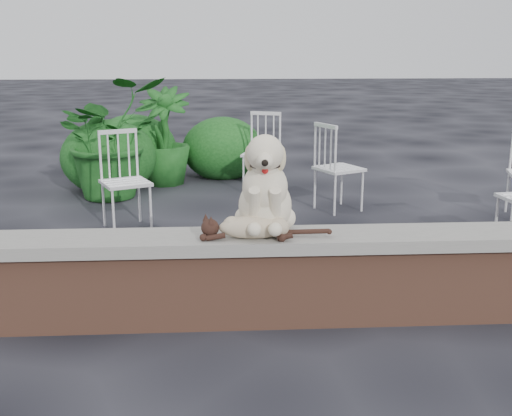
{
  "coord_description": "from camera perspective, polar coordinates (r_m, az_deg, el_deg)",
  "views": [
    {
      "loc": [
        -0.79,
        -3.74,
        1.73
      ],
      "look_at": [
        -0.55,
        0.2,
        0.7
      ],
      "focal_mm": 44.09,
      "sensor_mm": 36.0,
      "label": 1
    }
  ],
  "objects": [
    {
      "name": "ground",
      "position": [
        4.2,
        7.85,
        -9.87
      ],
      "size": [
        60.0,
        60.0,
        0.0
      ],
      "primitive_type": "plane",
      "color": "black",
      "rests_on": "ground"
    },
    {
      "name": "brick_wall",
      "position": [
        4.1,
        7.97,
        -6.68
      ],
      "size": [
        6.0,
        0.3,
        0.5
      ],
      "primitive_type": "cube",
      "color": "brown",
      "rests_on": "ground"
    },
    {
      "name": "capstone",
      "position": [
        4.01,
        8.12,
        -2.81
      ],
      "size": [
        6.2,
        0.4,
        0.08
      ],
      "primitive_type": "cube",
      "color": "slate",
      "rests_on": "brick_wall"
    },
    {
      "name": "dog",
      "position": [
        3.92,
        0.84,
        2.44
      ],
      "size": [
        0.47,
        0.59,
        0.65
      ],
      "primitive_type": null,
      "rotation": [
        0.0,
        0.0,
        -0.08
      ],
      "color": "beige",
      "rests_on": "capstone"
    },
    {
      "name": "cat",
      "position": [
        3.83,
        -0.2,
        -1.61
      ],
      "size": [
        0.96,
        0.3,
        0.16
      ],
      "primitive_type": null,
      "rotation": [
        0.0,
        0.0,
        -0.08
      ],
      "color": "tan",
      "rests_on": "capstone"
    },
    {
      "name": "chair_b",
      "position": [
        7.62,
        0.53,
        5.07
      ],
      "size": [
        0.71,
        0.71,
        0.94
      ],
      "primitive_type": null,
      "rotation": [
        0.0,
        0.0,
        -0.32
      ],
      "color": "white",
      "rests_on": "ground"
    },
    {
      "name": "chair_e",
      "position": [
        6.75,
        7.55,
        3.71
      ],
      "size": [
        0.75,
        0.75,
        0.94
      ],
      "primitive_type": null,
      "rotation": [
        0.0,
        0.0,
        2.03
      ],
      "color": "white",
      "rests_on": "ground"
    },
    {
      "name": "chair_a",
      "position": [
        6.13,
        -11.76,
        2.43
      ],
      "size": [
        0.74,
        0.74,
        0.94
      ],
      "primitive_type": null,
      "rotation": [
        0.0,
        0.0,
        0.42
      ],
      "color": "white",
      "rests_on": "ground"
    },
    {
      "name": "potted_plant_a",
      "position": [
        7.45,
        -13.06,
        6.24
      ],
      "size": [
        1.64,
        1.59,
        1.39
      ],
      "primitive_type": "imported",
      "rotation": [
        0.0,
        0.0,
        0.57
      ],
      "color": "#134415",
      "rests_on": "ground"
    },
    {
      "name": "potted_plant_b",
      "position": [
        8.06,
        -8.41,
        6.46
      ],
      "size": [
        0.77,
        0.77,
        1.23
      ],
      "primitive_type": "imported",
      "rotation": [
        0.0,
        0.0,
        -0.12
      ],
      "color": "#134415",
      "rests_on": "ground"
    },
    {
      "name": "shrubbery",
      "position": [
        8.22,
        -9.37,
        5.07
      ],
      "size": [
        2.5,
        1.76,
        0.91
      ],
      "color": "#134415",
      "rests_on": "ground"
    }
  ]
}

